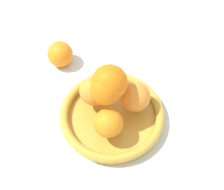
{
  "coord_description": "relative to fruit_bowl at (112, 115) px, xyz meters",
  "views": [
    {
      "loc": [
        -0.34,
        -0.22,
        0.68
      ],
      "look_at": [
        0.0,
        0.0,
        0.1
      ],
      "focal_mm": 50.0,
      "sensor_mm": 36.0,
      "label": 1
    }
  ],
  "objects": [
    {
      "name": "orange_pile",
      "position": [
        0.0,
        0.01,
        0.08
      ],
      "size": [
        0.16,
        0.16,
        0.14
      ],
      "color": "orange",
      "rests_on": "fruit_bowl"
    },
    {
      "name": "fruit_bowl",
      "position": [
        0.0,
        0.0,
        0.0
      ],
      "size": [
        0.26,
        0.26,
        0.04
      ],
      "color": "gold",
      "rests_on": "ground_plane"
    },
    {
      "name": "ground_plane",
      "position": [
        0.0,
        0.0,
        -0.02
      ],
      "size": [
        4.0,
        4.0,
        0.0
      ],
      "primitive_type": "plane",
      "color": "silver"
    },
    {
      "name": "stray_orange",
      "position": [
        0.08,
        0.22,
        0.02
      ],
      "size": [
        0.07,
        0.07,
        0.07
      ],
      "primitive_type": "sphere",
      "color": "orange",
      "rests_on": "ground_plane"
    }
  ]
}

